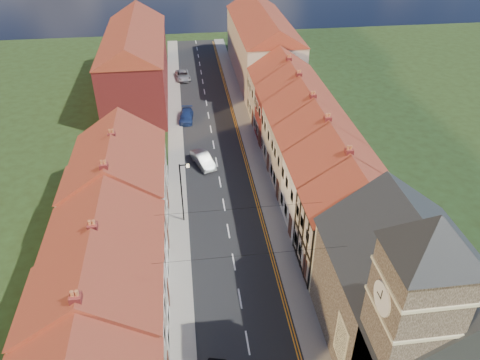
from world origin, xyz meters
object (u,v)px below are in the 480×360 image
Objects in this scene: car_far at (186,116)px; car_distant at (183,75)px; car_mid at (203,160)px; lamppost at (182,189)px; church at (412,299)px.

car_distant is at bearing 95.40° from car_far.
car_far is (-1.43, 11.32, -0.08)m from car_mid.
lamppost is 21.15m from car_far.
lamppost is 1.43× the size of car_mid.
lamppost reaches higher than car_far.
lamppost is 10.28m from car_mid.
lamppost is 1.38× the size of car_distant.
church reaches higher than lamppost.
lamppost reaches higher than car_distant.
church is 3.64× the size of car_far.
church reaches higher than car_mid.
lamppost is 1.44× the size of car_far.
car_far is at bearing 77.38° from car_mid.
lamppost is 35.55m from car_distant.
car_far and car_distant have the same top height.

